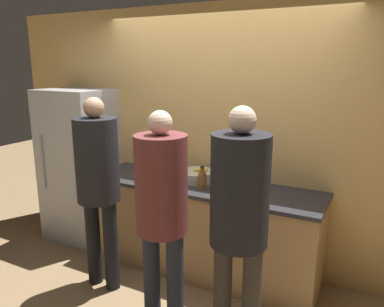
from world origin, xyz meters
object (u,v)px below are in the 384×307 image
person_right (239,211)px  cup_white (172,172)px  refrigerator (80,166)px  person_left (98,176)px  bottle_red (151,173)px  fruit_bowl (197,176)px  person_center (162,202)px  utensil_crock (235,174)px  bottle_amber (202,180)px

person_right → cup_white: (-1.09, 0.97, -0.14)m
refrigerator → person_left: 1.16m
person_right → bottle_red: (-1.17, 0.71, -0.09)m
fruit_bowl → bottle_red: size_ratio=1.49×
person_center → utensil_crock: bearing=84.3°
utensil_crock → bottle_amber: 0.42m
refrigerator → cup_white: refrigerator is taller
person_center → cup_white: 1.11m
fruit_bowl → person_right: bearing=-50.3°
fruit_bowl → bottle_amber: bearing=-51.4°
utensil_crock → cup_white: bearing=-162.6°
utensil_crock → bottle_amber: utensil_crock is taller
person_right → utensil_crock: person_right is taller
person_left → person_right: person_right is taller
person_right → cup_white: person_right is taller
bottle_amber → cup_white: bottle_amber is taller
fruit_bowl → bottle_red: bearing=-144.0°
person_center → refrigerator: bearing=151.3°
utensil_crock → bottle_amber: (-0.18, -0.38, 0.03)m
refrigerator → bottle_red: bearing=-10.5°
person_center → utensil_crock: (0.12, 1.18, -0.09)m
person_left → cup_white: (0.31, 0.74, -0.12)m
person_center → person_right: size_ratio=0.97×
utensil_crock → bottle_red: utensil_crock is taller
refrigerator → fruit_bowl: refrigerator is taller
bottle_amber → bottle_red: 0.52m
person_left → cup_white: size_ratio=16.76×
person_right → bottle_red: person_right is taller
person_center → cup_white: bearing=116.8°
person_left → bottle_red: (0.23, 0.49, -0.07)m
person_center → bottle_amber: (-0.06, 0.79, -0.06)m
bottle_amber → person_center: bearing=-85.7°
fruit_bowl → person_left: bearing=-128.4°
bottle_amber → cup_white: bearing=156.6°
refrigerator → bottle_red: (1.13, -0.21, 0.12)m
refrigerator → person_right: size_ratio=0.98×
person_left → bottle_red: person_left is taller
person_right → bottle_amber: (-0.65, 0.78, -0.10)m
person_left → utensil_crock: size_ratio=6.66×
utensil_crock → cup_white: size_ratio=2.52×
person_right → cup_white: 1.46m
person_left → person_center: 0.85m
cup_white → bottle_red: bearing=-107.3°
cup_white → refrigerator: bearing=-177.8°
person_center → cup_white: person_center is taller
fruit_bowl → utensil_crock: (0.33, 0.19, 0.01)m
cup_white → person_right: bearing=-41.6°
person_center → person_right: bearing=1.9°
bottle_amber → person_left: bearing=-143.6°
fruit_bowl → cup_white: bearing=-178.6°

